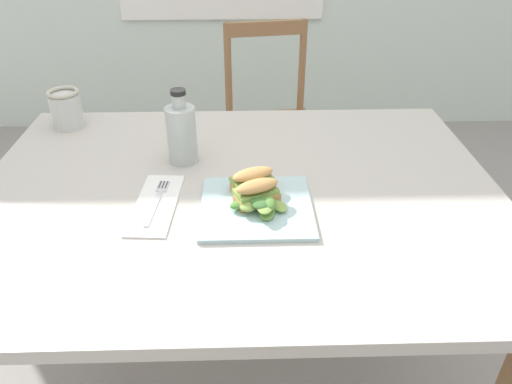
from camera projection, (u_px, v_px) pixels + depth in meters
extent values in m
plane|color=gray|center=(237.00, 366.00, 1.62)|extent=(8.88, 8.88, 0.00)
cube|color=#BCB7AD|center=(238.00, 194.00, 1.18)|extent=(1.27, 0.95, 0.03)
cube|color=#8E6642|center=(80.00, 222.00, 1.70)|extent=(0.07, 0.07, 0.71)
cube|color=#8E6642|center=(398.00, 217.00, 1.73)|extent=(0.07, 0.07, 0.71)
cylinder|color=#8E6642|center=(242.00, 197.00, 2.10)|extent=(0.03, 0.03, 0.43)
cylinder|color=#8E6642|center=(318.00, 190.00, 2.15)|extent=(0.03, 0.03, 0.43)
cylinder|color=#8E6642|center=(231.00, 160.00, 2.38)|extent=(0.03, 0.03, 0.43)
cylinder|color=#8E6642|center=(298.00, 154.00, 2.43)|extent=(0.03, 0.03, 0.43)
cube|color=#8E6642|center=(273.00, 131.00, 2.14)|extent=(0.46, 0.46, 0.02)
cylinder|color=#8E6642|center=(228.00, 71.00, 2.15)|extent=(0.03, 0.03, 0.42)
cylinder|color=#8E6642|center=(302.00, 67.00, 2.20)|extent=(0.03, 0.03, 0.42)
cube|color=#8E6642|center=(266.00, 28.00, 2.08)|extent=(0.36, 0.09, 0.06)
cube|color=silver|center=(257.00, 207.00, 1.09)|extent=(0.25, 0.25, 0.01)
cube|color=tan|center=(257.00, 198.00, 1.09)|extent=(0.11, 0.08, 0.02)
cube|color=#84A84C|center=(256.00, 191.00, 1.09)|extent=(0.11, 0.09, 0.01)
ellipsoid|color=tan|center=(257.00, 186.00, 1.07)|extent=(0.11, 0.09, 0.02)
cube|color=tan|center=(253.00, 186.00, 1.14)|extent=(0.11, 0.08, 0.02)
cube|color=#84A84C|center=(252.00, 179.00, 1.13)|extent=(0.11, 0.09, 0.01)
ellipsoid|color=tan|center=(253.00, 174.00, 1.12)|extent=(0.11, 0.09, 0.02)
ellipsoid|color=#6B9E47|center=(267.00, 212.00, 1.06)|extent=(0.04, 0.07, 0.01)
ellipsoid|color=#6B9E47|center=(258.00, 202.00, 1.06)|extent=(0.03, 0.04, 0.02)
ellipsoid|color=#518438|center=(241.00, 205.00, 1.07)|extent=(0.06, 0.04, 0.02)
ellipsoid|color=#84A84C|center=(279.00, 206.00, 1.07)|extent=(0.05, 0.06, 0.01)
ellipsoid|color=#84A84C|center=(265.00, 207.00, 1.04)|extent=(0.04, 0.06, 0.01)
ellipsoid|color=#84A84C|center=(249.00, 206.00, 1.06)|extent=(0.06, 0.05, 0.01)
ellipsoid|color=#3D7033|center=(260.00, 205.00, 1.05)|extent=(0.06, 0.06, 0.02)
ellipsoid|color=#6B9E47|center=(266.00, 202.00, 1.06)|extent=(0.05, 0.05, 0.01)
ellipsoid|color=#518438|center=(269.00, 203.00, 1.05)|extent=(0.03, 0.05, 0.02)
ellipsoid|color=#3D7033|center=(261.00, 204.00, 1.05)|extent=(0.06, 0.06, 0.01)
cube|color=white|center=(156.00, 204.00, 1.11)|extent=(0.11, 0.26, 0.00)
cube|color=silver|center=(153.00, 208.00, 1.09)|extent=(0.02, 0.14, 0.00)
cube|color=silver|center=(163.00, 187.00, 1.16)|extent=(0.03, 0.05, 0.00)
cube|color=#38383D|center=(167.00, 185.00, 1.17)|extent=(0.01, 0.03, 0.00)
cube|color=#38383D|center=(163.00, 184.00, 1.17)|extent=(0.01, 0.03, 0.00)
cube|color=#38383D|center=(160.00, 184.00, 1.17)|extent=(0.01, 0.03, 0.00)
cylinder|color=black|center=(183.00, 143.00, 1.26)|extent=(0.07, 0.07, 0.11)
cylinder|color=#B2BCB7|center=(182.00, 135.00, 1.25)|extent=(0.08, 0.08, 0.15)
cylinder|color=#B2BCB7|center=(179.00, 101.00, 1.20)|extent=(0.03, 0.03, 0.04)
cylinder|color=black|center=(178.00, 92.00, 1.18)|extent=(0.04, 0.04, 0.01)
cylinder|color=#C67528|center=(67.00, 114.00, 1.45)|extent=(0.08, 0.08, 0.08)
cylinder|color=silver|center=(67.00, 111.00, 1.44)|extent=(0.09, 0.09, 0.10)
torus|color=#B7B29E|center=(62.00, 92.00, 1.41)|extent=(0.09, 0.09, 0.01)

